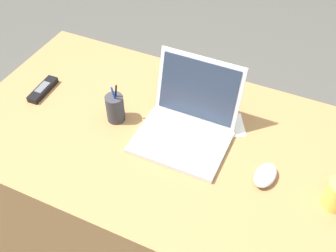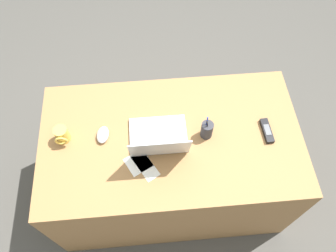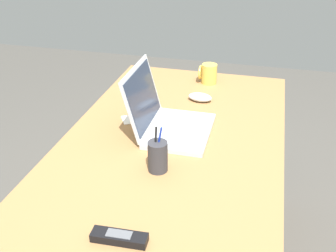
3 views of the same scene
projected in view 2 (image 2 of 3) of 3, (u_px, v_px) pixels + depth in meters
name	position (u px, v px, depth m)	size (l,w,h in m)	color
ground_plane	(170.00, 185.00, 2.55)	(6.00, 6.00, 0.00)	#4C4944
desk	(171.00, 165.00, 2.22)	(1.49, 0.84, 0.76)	#9E7042
laptop	(159.00, 139.00, 1.83)	(0.32, 0.31, 0.26)	silver
computer_mouse	(103.00, 135.00, 1.88)	(0.07, 0.11, 0.04)	silver
coffee_mug_white	(62.00, 135.00, 1.85)	(0.08, 0.09, 0.10)	#E0BC4C
cordless_phone	(267.00, 131.00, 1.90)	(0.05, 0.16, 0.03)	black
pen_holder	(207.00, 129.00, 1.86)	(0.07, 0.07, 0.17)	#333338
paper_note_near_laptop	(145.00, 166.00, 1.80)	(0.08, 0.18, 0.00)	white
paper_note_left	(138.00, 163.00, 1.81)	(0.12, 0.12, 0.00)	white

